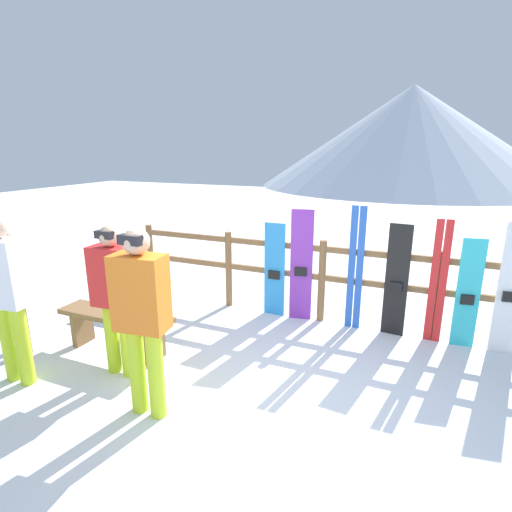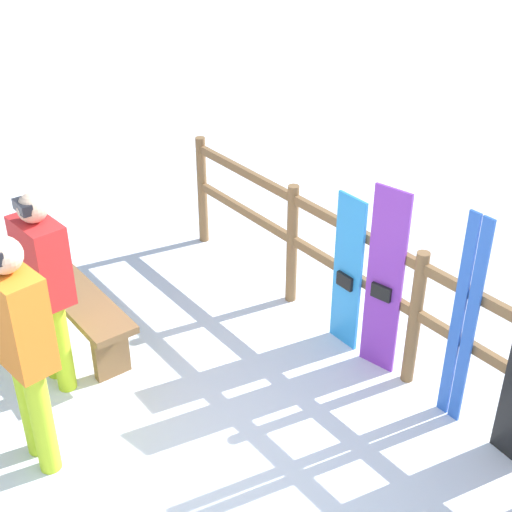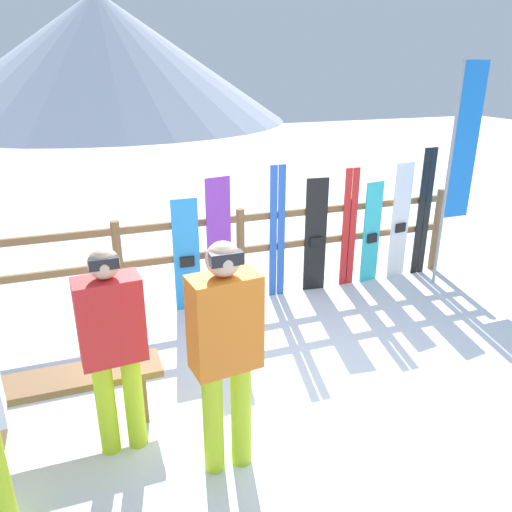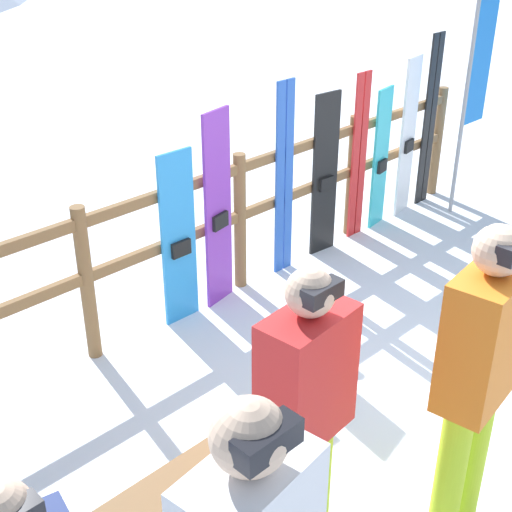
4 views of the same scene
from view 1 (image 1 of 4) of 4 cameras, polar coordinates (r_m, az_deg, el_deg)
The scene contains 15 objects.
ground_plane at distance 4.10m, azimuth 1.60°, elevation -20.25°, with size 40.00×40.00×0.00m, color white.
mountain_backdrop at distance 27.23m, azimuth 21.14°, elevation 15.63°, with size 18.00×18.00×6.00m.
fence at distance 5.59m, azimuth 9.42°, elevation -2.47°, with size 5.88×0.10×1.16m.
bench at distance 5.08m, azimuth -19.37°, elevation -9.01°, with size 1.46×0.36×0.49m.
person_white at distance 4.67m, azimuth -32.12°, elevation -4.01°, with size 0.48×0.30×1.77m.
person_red at distance 4.39m, azimuth -19.54°, elevation -4.79°, with size 0.47×0.28×1.64m.
person_navy at distance 5.38m, azimuth -31.69°, elevation -3.03°, with size 0.41×0.28×1.54m.
person_orange at distance 3.62m, azimuth -16.03°, elevation -7.60°, with size 0.49×0.31×1.75m.
snowboard_blue at distance 5.73m, azimuth 2.66°, elevation -2.04°, with size 0.31×0.06×1.37m.
snowboard_purple at distance 5.58m, azimuth 6.48°, elevation -1.44°, with size 0.31×0.10×1.58m.
ski_pair_blue at distance 5.42m, azimuth 14.03°, elevation -1.78°, with size 0.20×0.02×1.67m.
snowboard_black_stripe at distance 5.40m, azimuth 19.44°, elevation -3.40°, with size 0.29×0.08×1.48m.
ski_pair_red at distance 5.39m, azimuth 24.57°, elevation -3.41°, with size 0.19×0.02×1.57m.
snowboard_cyan at distance 5.45m, azimuth 28.03°, elevation -4.82°, with size 0.27×0.09×1.36m.
snowboard_white at distance 5.48m, azimuth 32.63°, elevation -4.14°, with size 0.29×0.09×1.59m.
Camera 1 is at (1.20, -3.11, 2.39)m, focal length 28.00 mm.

